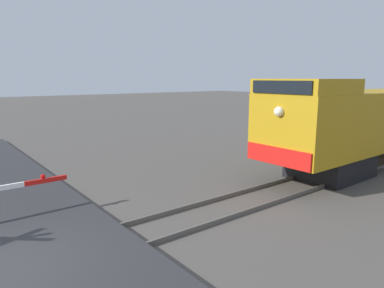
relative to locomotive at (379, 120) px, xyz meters
name	(u,v)px	position (x,y,z in m)	size (l,w,h in m)	color
ground_plane	(3,278)	(0.00, -16.66, -2.15)	(160.00, 160.00, 0.00)	#514C47
road_surface	(3,274)	(0.00, -16.66, -2.07)	(36.00, 6.09, 0.17)	#2D2D30
locomotive	(379,120)	(0.00, 0.00, 0.00)	(2.94, 16.05, 4.13)	black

